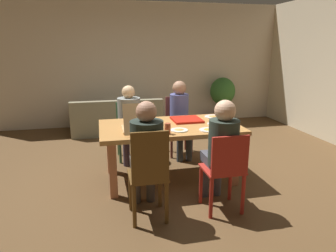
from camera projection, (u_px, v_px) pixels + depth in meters
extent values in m
plane|color=brown|center=(170.00, 178.00, 4.18)|extent=(20.00, 20.00, 0.00)
cube|color=beige|center=(138.00, 65.00, 6.82)|extent=(6.69, 0.12, 2.70)
cube|color=#B97F41|center=(170.00, 127.00, 3.99)|extent=(1.82, 1.04, 0.05)
cube|color=#C2724D|center=(113.00, 170.00, 3.56)|extent=(0.09, 0.09, 0.70)
cube|color=#C2724D|center=(235.00, 159.00, 3.89)|extent=(0.09, 0.09, 0.70)
cube|color=#C2724D|center=(110.00, 149.00, 4.28)|extent=(0.09, 0.09, 0.70)
cube|color=#C2724D|center=(213.00, 142.00, 4.62)|extent=(0.09, 0.09, 0.70)
cylinder|color=brown|center=(131.00, 191.00, 3.31)|extent=(0.04, 0.04, 0.46)
cylinder|color=brown|center=(160.00, 188.00, 3.38)|extent=(0.04, 0.04, 0.46)
cylinder|color=brown|center=(134.00, 207.00, 2.98)|extent=(0.04, 0.04, 0.46)
cylinder|color=brown|center=(167.00, 203.00, 3.05)|extent=(0.04, 0.04, 0.46)
cube|color=brown|center=(148.00, 176.00, 3.12)|extent=(0.39, 0.40, 0.02)
cube|color=brown|center=(150.00, 158.00, 2.87)|extent=(0.37, 0.03, 0.51)
cylinder|color=#443D37|center=(136.00, 183.00, 3.47)|extent=(0.10, 0.10, 0.48)
cylinder|color=#443D37|center=(150.00, 182.00, 3.51)|extent=(0.10, 0.10, 0.48)
cube|color=#443D37|center=(145.00, 164.00, 3.27)|extent=(0.30, 0.35, 0.11)
cylinder|color=#242F29|center=(147.00, 146.00, 3.04)|extent=(0.33, 0.33, 0.52)
sphere|color=tan|center=(146.00, 112.00, 2.95)|extent=(0.21, 0.21, 0.21)
cylinder|color=brown|center=(192.00, 143.00, 4.93)|extent=(0.04, 0.04, 0.46)
cylinder|color=brown|center=(172.00, 144.00, 4.86)|extent=(0.04, 0.04, 0.46)
cylinder|color=brown|center=(186.00, 137.00, 5.26)|extent=(0.04, 0.04, 0.46)
cylinder|color=brown|center=(167.00, 138.00, 5.19)|extent=(0.04, 0.04, 0.46)
cube|color=brown|center=(179.00, 127.00, 5.00)|extent=(0.39, 0.41, 0.02)
cube|color=brown|center=(176.00, 110.00, 5.12)|extent=(0.37, 0.03, 0.46)
cylinder|color=#343B42|center=(189.00, 146.00, 4.75)|extent=(0.10, 0.10, 0.48)
cylinder|color=#343B42|center=(180.00, 147.00, 4.72)|extent=(0.10, 0.10, 0.48)
cube|color=#343B42|center=(182.00, 126.00, 4.82)|extent=(0.27, 0.36, 0.11)
cylinder|color=#525998|center=(179.00, 109.00, 4.92)|extent=(0.30, 0.30, 0.48)
sphere|color=#A27558|center=(179.00, 88.00, 4.84)|extent=(0.22, 0.22, 0.22)
cylinder|color=#A9271D|center=(201.00, 184.00, 3.46)|extent=(0.04, 0.04, 0.46)
cylinder|color=#A9271D|center=(230.00, 181.00, 3.54)|extent=(0.04, 0.04, 0.46)
cylinder|color=#A9271D|center=(211.00, 198.00, 3.15)|extent=(0.04, 0.04, 0.46)
cylinder|color=#A9271D|center=(243.00, 194.00, 3.23)|extent=(0.04, 0.04, 0.46)
cube|color=#A9271D|center=(222.00, 169.00, 3.28)|extent=(0.42, 0.39, 0.02)
cube|color=#A9271D|center=(230.00, 156.00, 3.06)|extent=(0.40, 0.03, 0.42)
cylinder|color=#43444C|center=(205.00, 177.00, 3.62)|extent=(0.10, 0.10, 0.48)
cylinder|color=#43444C|center=(217.00, 176.00, 3.65)|extent=(0.10, 0.10, 0.48)
cube|color=#43444C|center=(217.00, 159.00, 3.42)|extent=(0.29, 0.33, 0.11)
cylinder|color=#2C372F|center=(224.00, 142.00, 3.20)|extent=(0.32, 0.32, 0.49)
sphere|color=#E1AE8B|center=(225.00, 111.00, 3.12)|extent=(0.22, 0.22, 0.22)
cylinder|color=#34633E|center=(143.00, 147.00, 4.72)|extent=(0.04, 0.04, 0.46)
cylinder|color=#34633E|center=(120.00, 149.00, 4.65)|extent=(0.04, 0.04, 0.46)
cylinder|color=#34633E|center=(139.00, 140.00, 5.08)|extent=(0.04, 0.04, 0.46)
cylinder|color=#34633E|center=(118.00, 142.00, 5.00)|extent=(0.04, 0.04, 0.46)
cube|color=#34633E|center=(130.00, 130.00, 4.80)|extent=(0.40, 0.43, 0.02)
cube|color=#34633E|center=(128.00, 114.00, 4.94)|extent=(0.38, 0.03, 0.41)
cylinder|color=#3E3347|center=(138.00, 150.00, 4.59)|extent=(0.10, 0.10, 0.48)
cylinder|color=#3E3347|center=(126.00, 151.00, 4.55)|extent=(0.10, 0.10, 0.48)
cube|color=#3E3347|center=(131.00, 129.00, 4.63)|extent=(0.32, 0.33, 0.11)
cylinder|color=gray|center=(129.00, 112.00, 4.73)|extent=(0.35, 0.35, 0.45)
sphere|color=#DEB483|center=(128.00, 92.00, 4.65)|extent=(0.20, 0.20, 0.20)
cube|color=tan|center=(137.00, 129.00, 3.77)|extent=(0.37, 0.37, 0.03)
cylinder|color=#D68747|center=(137.00, 127.00, 3.76)|extent=(0.32, 0.32, 0.01)
cube|color=tan|center=(139.00, 119.00, 3.48)|extent=(0.37, 0.14, 0.35)
cube|color=#B11C0F|center=(187.00, 120.00, 4.22)|extent=(0.39, 0.39, 0.03)
cylinder|color=white|center=(208.00, 130.00, 3.74)|extent=(0.23, 0.23, 0.01)
cone|color=gold|center=(208.00, 129.00, 3.73)|extent=(0.12, 0.12, 0.02)
cylinder|color=white|center=(213.00, 117.00, 4.43)|extent=(0.26, 0.26, 0.01)
cone|color=#D1893D|center=(213.00, 116.00, 4.43)|extent=(0.14, 0.14, 0.02)
cylinder|color=white|center=(179.00, 130.00, 3.73)|extent=(0.22, 0.22, 0.01)
cone|color=#BF8E46|center=(179.00, 129.00, 3.73)|extent=(0.12, 0.12, 0.02)
cylinder|color=white|center=(215.00, 124.00, 4.03)|extent=(0.21, 0.21, 0.01)
cylinder|color=#B04E31|center=(168.00, 129.00, 3.57)|extent=(0.07, 0.07, 0.13)
cylinder|color=#DACB63|center=(135.00, 115.00, 4.21)|extent=(0.08, 0.08, 0.15)
cube|color=gray|center=(117.00, 122.00, 6.41)|extent=(1.83, 0.84, 0.41)
cube|color=gray|center=(117.00, 108.00, 6.00)|extent=(1.83, 0.16, 0.30)
cube|color=gray|center=(76.00, 110.00, 6.16)|extent=(0.20, 0.79, 0.18)
cube|color=gray|center=(155.00, 106.00, 6.51)|extent=(0.20, 0.79, 0.18)
cylinder|color=#B76656|center=(221.00, 116.00, 7.18)|extent=(0.36, 0.36, 0.30)
cylinder|color=brown|center=(222.00, 105.00, 7.11)|extent=(0.05, 0.05, 0.21)
ellipsoid|color=#356C2C|center=(223.00, 91.00, 7.03)|extent=(0.57, 0.57, 0.63)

